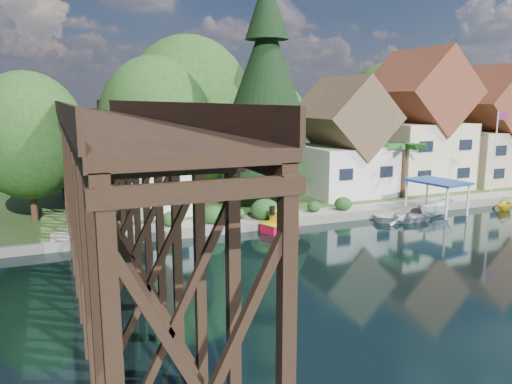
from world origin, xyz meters
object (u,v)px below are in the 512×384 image
(shed, at_px, (156,171))
(flagpole, at_px, (497,144))
(tugboat, at_px, (280,223))
(boat_canopy, at_px, (436,201))
(boat_yellow, at_px, (505,203))
(house_center, at_px, (417,129))
(boat_white_a, at_px, (403,216))
(house_left, at_px, (343,145))
(trestle_bridge, at_px, (100,171))
(house_right, at_px, (487,133))
(conifer, at_px, (267,98))
(palm_tree, at_px, (405,148))

(shed, bearing_deg, flagpole, -8.18)
(tugboat, bearing_deg, flagpole, 6.94)
(boat_canopy, distance_m, boat_yellow, 7.03)
(house_center, height_order, flagpole, house_center)
(boat_white_a, distance_m, boat_yellow, 10.60)
(boat_white_a, bearing_deg, house_left, 15.32)
(shed, bearing_deg, boat_canopy, -20.59)
(trestle_bridge, bearing_deg, house_center, 19.49)
(house_right, bearing_deg, boat_canopy, -147.79)
(house_center, bearing_deg, trestle_bridge, -160.51)
(house_left, xyz_separation_m, house_right, (18.00, 0.00, 0.64))
(trestle_bridge, xyz_separation_m, shed, (5.00, 9.33, -1.52))
(shed, bearing_deg, tugboat, -44.69)
(house_center, relative_size, boat_white_a, 3.15)
(trestle_bridge, distance_m, tugboat, 13.43)
(flagpole, bearing_deg, house_center, 121.69)
(conifer, height_order, tugboat, conifer)
(conifer, height_order, flagpole, conifer)
(shed, bearing_deg, house_center, 4.24)
(boat_white_a, bearing_deg, boat_canopy, -64.26)
(palm_tree, bearing_deg, trestle_bridge, -166.03)
(shed, height_order, palm_tree, shed)
(house_center, xyz_separation_m, boat_white_a, (-9.56, -10.37, -5.96))
(tugboat, bearing_deg, house_right, 17.14)
(shed, height_order, boat_white_a, shed)
(boat_white_a, height_order, boat_yellow, boat_yellow)
(house_right, bearing_deg, shed, -177.61)
(shed, height_order, boat_yellow, shed)
(house_left, bearing_deg, shed, -175.23)
(trestle_bridge, xyz_separation_m, boat_yellow, (33.04, 0.85, -4.67))
(house_left, height_order, boat_white_a, house_left)
(conifer, bearing_deg, flagpole, -6.97)
(palm_tree, bearing_deg, house_left, 133.81)
(house_right, height_order, shed, house_right)
(conifer, height_order, boat_yellow, conifer)
(house_left, distance_m, tugboat, 14.52)
(trestle_bridge, distance_m, palm_tree, 27.78)
(house_left, distance_m, flagpole, 14.28)
(shed, distance_m, boat_canopy, 22.64)
(conifer, bearing_deg, house_right, 6.75)
(palm_tree, bearing_deg, shed, 173.19)
(house_left, distance_m, conifer, 10.74)
(palm_tree, bearing_deg, boat_canopy, -99.60)
(house_center, distance_m, boat_canopy, 12.65)
(house_center, relative_size, conifer, 0.75)
(tugboat, height_order, boat_yellow, tugboat)
(house_center, bearing_deg, tugboat, -154.56)
(boat_canopy, bearing_deg, house_center, 59.07)
(trestle_bridge, relative_size, boat_canopy, 8.84)
(house_center, bearing_deg, boat_white_a, -132.67)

